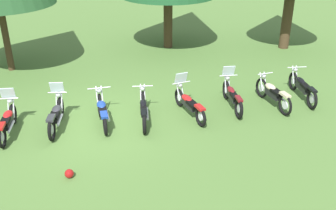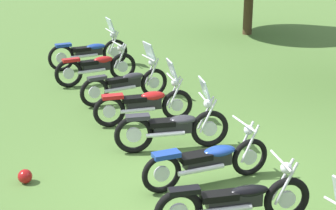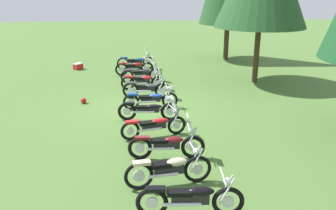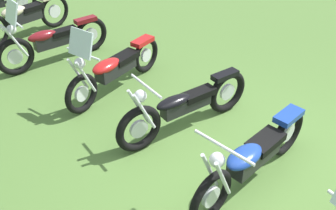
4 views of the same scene
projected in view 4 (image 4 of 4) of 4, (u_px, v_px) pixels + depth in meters
ground_plane at (257, 178)px, 5.03m from camera, size 80.00×80.00×0.00m
motorcycle_5 at (253, 156)px, 4.74m from camera, size 0.78×2.30×0.99m
motorcycle_6 at (185, 105)px, 5.66m from camera, size 0.70×2.34×1.01m
motorcycle_7 at (114, 67)px, 6.56m from camera, size 0.80×2.25×1.34m
motorcycle_8 at (53, 41)px, 7.41m from camera, size 0.67×2.28×1.37m
motorcycle_9 at (23, 16)px, 8.38m from camera, size 0.65×2.27×1.03m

